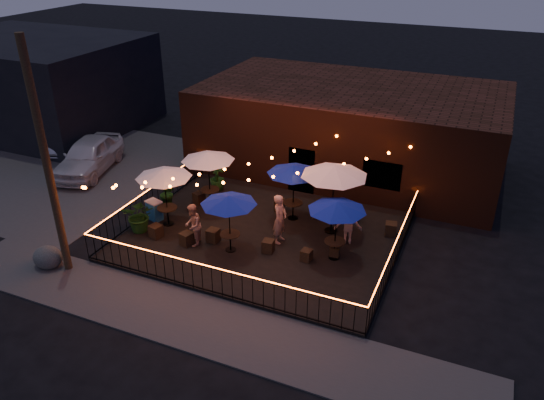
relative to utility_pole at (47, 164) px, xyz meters
The scene contains 39 objects.
ground 7.21m from the utility_pole, 25.71° to the left, with size 110.00×110.00×0.00m, color black.
patio 8.11m from the utility_pole, 40.43° to the left, with size 10.00×8.00×0.15m, color black.
sidewalk 6.74m from the utility_pole, ahead, with size 18.00×2.50×0.05m, color #44413E.
parking_lot 10.15m from the utility_pole, 135.00° to the left, with size 11.00×12.00×0.02m, color #44413E.
brick_building 14.27m from the utility_pole, 63.05° to the left, with size 14.00×8.00×4.00m.
background_building 17.19m from the utility_pole, 137.37° to the left, with size 12.00×9.00×5.00m, color black.
utility_pole is the anchor object (origin of this frame).
fence_front 6.38m from the utility_pole, ahead, with size 10.00×0.04×1.04m.
fence_left 5.70m from the utility_pole, 85.03° to the left, with size 0.04×8.00×1.04m.
fence_right 11.85m from the utility_pole, 23.86° to the left, with size 0.04×8.00×1.04m.
festoon_lights 6.32m from the utility_pole, 44.40° to the left, with size 10.02×8.72×1.32m.
cafe_table_0 4.49m from the utility_pole, 67.41° to the left, with size 2.53×2.53×2.38m.
cafe_table_1 6.56m from the utility_pole, 68.21° to the left, with size 2.59×2.59×2.41m.
cafe_table_2 5.96m from the utility_pole, 33.40° to the left, with size 2.60×2.60×2.21m.
cafe_table_3 8.79m from the utility_pole, 46.29° to the left, with size 2.63×2.63×2.33m.
cafe_table_4 9.49m from the utility_pole, 26.37° to the left, with size 2.16×2.16×2.24m.
cafe_table_5 9.76m from the utility_pole, 37.40° to the left, with size 2.99×2.99×2.76m.
bistro_chair_0 4.89m from the utility_pole, 58.49° to the left, with size 0.42×0.42×0.50m, color black.
bistro_chair_1 5.52m from the utility_pole, 42.54° to the left, with size 0.41×0.41×0.49m, color black.
bistro_chair_2 7.14m from the utility_pole, 73.00° to the left, with size 0.41×0.41×0.48m, color black.
bistro_chair_3 7.65m from the utility_pole, 62.50° to the left, with size 0.35×0.35×0.41m, color black.
bistro_chair_4 6.29m from the utility_pole, 41.46° to the left, with size 0.42×0.42×0.50m, color black.
bistro_chair_5 7.89m from the utility_pole, 30.63° to the left, with size 0.39×0.39×0.47m, color black.
bistro_chair_6 9.17m from the utility_pole, 52.06° to the left, with size 0.41×0.41×0.49m, color black.
bistro_chair_7 10.28m from the utility_pole, 44.59° to the left, with size 0.39×0.39×0.46m, color black.
bistro_chair_8 9.08m from the utility_pole, 25.60° to the left, with size 0.36×0.36×0.42m, color black.
bistro_chair_9 10.04m from the utility_pole, 27.03° to the left, with size 0.34×0.34×0.40m, color black.
bistro_chair_10 11.45m from the utility_pole, 40.34° to the left, with size 0.36×0.36×0.42m, color black.
bistro_chair_11 12.34m from the utility_pole, 33.50° to the left, with size 0.42×0.42×0.50m, color black.
patron_a 8.09m from the utility_pole, 35.56° to the left, with size 0.70×0.46×1.92m, color tan.
patron_b 5.37m from the utility_pole, 41.57° to the left, with size 0.79×0.62×1.63m, color #D2A48E.
patron_c 10.48m from the utility_pole, 32.15° to the left, with size 1.02×0.59×1.58m, color #D6A690.
potted_shrub_a 4.47m from the utility_pole, 72.73° to the left, with size 1.20×1.04×1.33m, color #11330D.
potted_shrub_b 6.05m from the utility_pole, 81.01° to the left, with size 0.69×0.56×1.26m, color #19380E.
potted_shrub_c 8.26m from the utility_pole, 75.64° to the left, with size 0.68×0.68×1.21m, color #193411.
cooler 5.32m from the utility_pole, 77.19° to the left, with size 0.72×0.61×0.82m.
boulder 3.70m from the utility_pole, 167.78° to the right, with size 0.97×0.83×0.76m, color #40413C.
car_white 9.09m from the utility_pole, 125.20° to the left, with size 1.93×4.80×1.64m, color silver.
car_silver 12.43m from the utility_pole, 131.70° to the left, with size 1.41×4.04×1.33m, color gray.
Camera 1 is at (7.21, -13.85, 10.62)m, focal length 35.00 mm.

